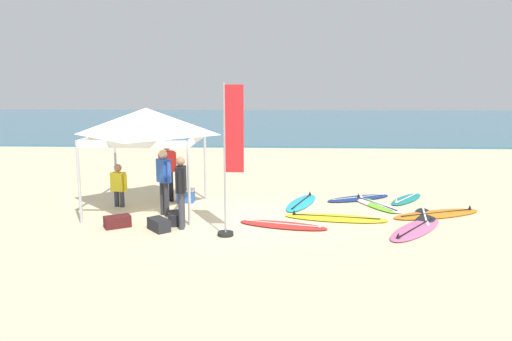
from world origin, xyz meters
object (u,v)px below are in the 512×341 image
object	(u,v)px
surfboard_red	(283,225)
gear_bag_near_tent	(117,222)
surfboard_navy	(359,198)
surfboard_white	(376,204)
surfboard_teal	(406,199)
surfboard_pink	(415,229)
surfboard_black	(425,218)
surfboard_orange	(437,214)
gear_bag_by_pole	(176,218)
cooler_box	(186,195)
surfboard_lime	(375,204)
person_blue	(164,178)
person_red	(168,168)
person_yellow	(119,184)
canopy_tent	(146,122)
person_black	(181,187)
surfboard_cyan	(301,203)
banner_flag	(230,167)
surfboard_yellow	(335,218)
gear_bag_on_sand	(159,225)

from	to	relation	value
surfboard_red	gear_bag_near_tent	size ratio (longest dim) A/B	3.73
surfboard_navy	surfboard_white	xyz separation A→B (m)	(0.35, -0.76, 0.00)
surfboard_teal	surfboard_pink	bearing A→B (deg)	-100.92
surfboard_black	surfboard_white	bearing A→B (deg)	126.63
surfboard_orange	gear_bag_by_pole	size ratio (longest dim) A/B	4.43
gear_bag_by_pole	cooler_box	xyz separation A→B (m)	(-0.16, 2.16, 0.06)
surfboard_lime	surfboard_white	size ratio (longest dim) A/B	0.95
surfboard_lime	person_blue	world-z (taller)	person_blue
surfboard_orange	person_red	distance (m)	7.44
gear_bag_by_pole	cooler_box	distance (m)	2.17
surfboard_navy	person_blue	xyz separation A→B (m)	(-5.33, -1.99, 0.95)
surfboard_navy	surfboard_black	xyz separation A→B (m)	(1.32, -2.05, 0.00)
surfboard_red	surfboard_white	bearing A→B (deg)	38.62
surfboard_black	person_yellow	xyz separation A→B (m)	(-8.11, 0.90, 0.62)
canopy_tent	person_red	xyz separation A→B (m)	(0.30, 0.96, -1.40)
surfboard_orange	person_black	size ratio (longest dim) A/B	1.56
surfboard_pink	surfboard_teal	world-z (taller)	same
surfboard_cyan	surfboard_navy	size ratio (longest dim) A/B	1.03
surfboard_teal	gear_bag_by_pole	bearing A→B (deg)	-157.07
surfboard_pink	banner_flag	bearing A→B (deg)	-172.65
surfboard_yellow	surfboard_orange	size ratio (longest dim) A/B	1.00
gear_bag_on_sand	surfboard_orange	bearing A→B (deg)	13.06
person_blue	surfboard_red	bearing A→B (deg)	-15.79
surfboard_cyan	surfboard_black	distance (m)	3.36
surfboard_cyan	gear_bag_on_sand	size ratio (longest dim) A/B	3.69
person_black	gear_bag_by_pole	world-z (taller)	person_black
person_blue	person_black	bearing A→B (deg)	-58.91
surfboard_red	surfboard_pink	bearing A→B (deg)	-3.79
surfboard_white	surfboard_red	bearing A→B (deg)	-141.38
surfboard_red	person_red	size ratio (longest dim) A/B	1.31
person_yellow	canopy_tent	bearing A→B (deg)	-20.11
person_red	person_blue	xyz separation A→B (m)	(0.23, -1.45, 0.00)
surfboard_white	banner_flag	size ratio (longest dim) A/B	0.60
surfboard_yellow	surfboard_white	distance (m)	1.92
surfboard_yellow	gear_bag_by_pole	size ratio (longest dim) A/B	4.43
person_yellow	banner_flag	size ratio (longest dim) A/B	0.35
surfboard_yellow	person_red	world-z (taller)	person_red
person_black	banner_flag	size ratio (longest dim) A/B	0.50
surfboard_pink	surfboard_orange	bearing A→B (deg)	55.51
person_black	surfboard_cyan	bearing A→B (deg)	39.91
gear_bag_by_pole	surfboard_teal	bearing A→B (deg)	22.93
person_blue	person_yellow	xyz separation A→B (m)	(-1.46, 0.83, -0.33)
person_black	surfboard_orange	bearing A→B (deg)	12.30
surfboard_lime	banner_flag	world-z (taller)	banner_flag
surfboard_red	gear_bag_by_pole	world-z (taller)	gear_bag_by_pole
surfboard_lime	cooler_box	size ratio (longest dim) A/B	3.88
surfboard_pink	surfboard_teal	xyz separation A→B (m)	(0.58, 2.98, 0.00)
person_black	banner_flag	bearing A→B (deg)	-23.41
surfboard_yellow	banner_flag	distance (m)	3.28
surfboard_orange	banner_flag	distance (m)	5.75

